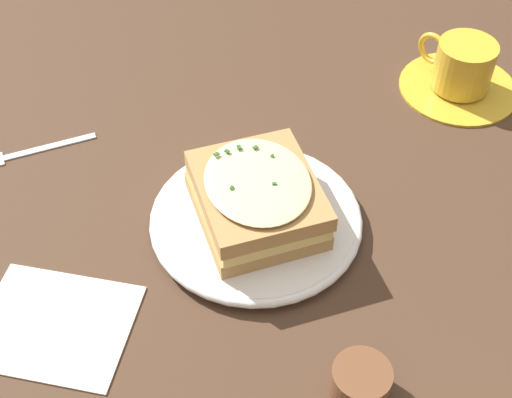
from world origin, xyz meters
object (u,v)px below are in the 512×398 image
object	(u,v)px
dinner_plate	(256,220)
teacup_with_saucer	(461,71)
fork	(3,158)
sandwich	(257,198)
napkin	(55,324)
condiment_pot	(361,381)

from	to	relation	value
dinner_plate	teacup_with_saucer	distance (m)	0.35
dinner_plate	fork	bearing A→B (deg)	-174.14
sandwich	dinner_plate	bearing A→B (deg)	171.07
teacup_with_saucer	fork	distance (m)	0.57
fork	napkin	distance (m)	0.25
teacup_with_saucer	sandwich	bearing A→B (deg)	89.06
teacup_with_saucer	condiment_pot	xyz separation A→B (m)	(0.03, -0.46, -0.01)
fork	condiment_pot	distance (m)	0.49
fork	teacup_with_saucer	bearing A→B (deg)	-98.31
dinner_plate	condiment_pot	distance (m)	0.21
fork	napkin	world-z (taller)	same
dinner_plate	teacup_with_saucer	world-z (taller)	teacup_with_saucer
dinner_plate	sandwich	bearing A→B (deg)	-8.93
dinner_plate	condiment_pot	world-z (taller)	condiment_pot
napkin	condiment_pot	xyz separation A→B (m)	(0.29, 0.06, 0.01)
dinner_plate	condiment_pot	xyz separation A→B (m)	(0.17, -0.14, 0.01)
dinner_plate	condiment_pot	size ratio (longest dim) A/B	4.26
sandwich	teacup_with_saucer	bearing A→B (deg)	67.25
sandwich	teacup_with_saucer	distance (m)	0.35
dinner_plate	fork	xyz separation A→B (m)	(-0.31, -0.03, -0.01)
fork	condiment_pot	size ratio (longest dim) A/B	2.62
dinner_plate	napkin	bearing A→B (deg)	-121.89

